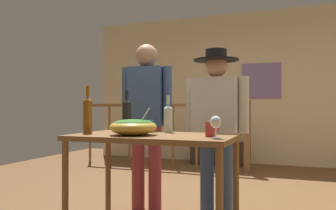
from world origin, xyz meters
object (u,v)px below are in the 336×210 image
wine_bottle_dark (127,114)px  mug_teal (150,126)px  flat_screen_tv (217,129)px  mug_red (210,129)px  stair_railing (186,128)px  person_standing_right (216,118)px  person_standing_left (147,112)px  wine_bottle_amber (88,114)px  salad_bowl (133,126)px  wine_bottle_clear (168,118)px  framed_picture (261,81)px  wine_glass (216,123)px  tv_console (217,153)px  serving_table (153,146)px

wine_bottle_dark → mug_teal: (0.21, 0.02, -0.10)m
flat_screen_tv → mug_red: size_ratio=4.52×
stair_railing → mug_red: stair_railing is taller
person_standing_right → person_standing_left: bearing=4.5°
wine_bottle_dark → mug_red: wine_bottle_dark is taller
wine_bottle_amber → person_standing_left: bearing=73.9°
flat_screen_tv → stair_railing: bearing=-126.7°
stair_railing → person_standing_left: size_ratio=1.80×
mug_red → person_standing_right: 0.71m
salad_bowl → wine_bottle_dark: (-0.22, 0.32, 0.08)m
wine_bottle_dark → wine_bottle_clear: size_ratio=1.15×
framed_picture → stair_railing: framed_picture is taller
wine_bottle_dark → wine_bottle_clear: bearing=10.7°
wine_bottle_dark → wine_bottle_clear: (0.37, 0.07, -0.03)m
framed_picture → wine_glass: size_ratio=4.36×
wine_bottle_amber → wine_bottle_clear: bearing=30.4°
mug_red → stair_railing: bearing=111.0°
framed_picture → stair_railing: 1.66m
mug_red → person_standing_right: size_ratio=0.07×
stair_railing → tv_console: bearing=54.8°
wine_bottle_clear → mug_red: bearing=-34.9°
framed_picture → wine_bottle_amber: bearing=-104.6°
flat_screen_tv → wine_bottle_clear: size_ratio=1.55×
salad_bowl → mug_red: 0.60m
stair_railing → tv_console: (0.41, 0.58, -0.48)m
salad_bowl → mug_teal: salad_bowl is taller
framed_picture → wine_bottle_clear: framed_picture is taller
stair_railing → salad_bowl: stair_railing is taller
serving_table → framed_picture: bearing=83.2°
salad_bowl → mug_red: size_ratio=3.37×
wine_bottle_amber → person_standing_right: (0.92, 0.72, -0.04)m
tv_console → mug_red: bearing=-78.2°
salad_bowl → wine_bottle_dark: size_ratio=1.01×
mug_red → wine_bottle_dark: bearing=163.3°
mug_teal → person_standing_right: person_standing_right is taller
serving_table → wine_glass: (0.54, -0.16, 0.20)m
framed_picture → person_standing_left: (-0.82, -3.21, -0.53)m
serving_table → wine_bottle_amber: wine_bottle_amber is taller
serving_table → person_standing_right: person_standing_right is taller
person_standing_left → person_standing_right: 0.72m
wine_glass → person_standing_right: size_ratio=0.10×
stair_railing → mug_red: (1.16, -3.03, 0.18)m
stair_railing → wine_bottle_amber: size_ratio=7.61×
stair_railing → person_standing_left: (0.34, -2.34, 0.29)m
salad_bowl → wine_glass: bearing=-4.9°
person_standing_left → mug_teal: bearing=113.1°
mug_teal → salad_bowl: bearing=-88.1°
wine_glass → person_standing_left: 1.22m
stair_railing → wine_glass: bearing=-68.7°
framed_picture → tv_console: size_ratio=0.76×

